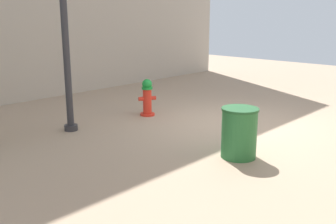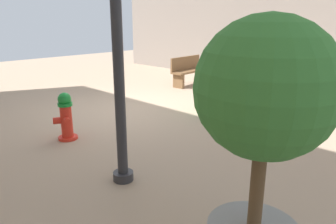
% 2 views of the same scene
% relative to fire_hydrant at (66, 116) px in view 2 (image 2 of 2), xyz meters
% --- Properties ---
extents(ground_plane, '(23.40, 23.40, 0.00)m').
position_rel_fire_hydrant_xyz_m(ground_plane, '(-1.99, -0.77, -0.45)').
color(ground_plane, tan).
extents(fire_hydrant, '(0.41, 0.43, 0.89)m').
position_rel_fire_hydrant_xyz_m(fire_hydrant, '(0.00, 0.00, 0.00)').
color(fire_hydrant, red).
rests_on(fire_hydrant, ground_plane).
extents(bench_near, '(1.51, 0.53, 0.95)m').
position_rel_fire_hydrant_xyz_m(bench_near, '(-5.37, -1.63, 0.04)').
color(bench_near, brown).
rests_on(bench_near, ground_plane).
extents(planter_tree, '(1.02, 1.02, 2.21)m').
position_rel_fire_hydrant_xyz_m(planter_tree, '(0.67, 4.20, 0.93)').
color(planter_tree, gray).
rests_on(planter_tree, ground_plane).
extents(trash_bin, '(0.63, 0.63, 0.87)m').
position_rel_fire_hydrant_xyz_m(trash_bin, '(-3.21, 0.91, -0.01)').
color(trash_bin, '#266633').
rests_on(trash_bin, ground_plane).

